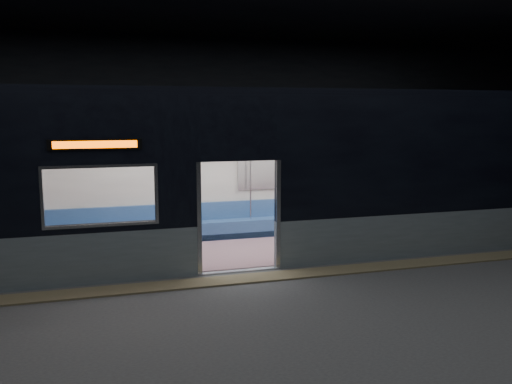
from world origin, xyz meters
name	(u,v)px	position (x,y,z in m)	size (l,w,h in m)	color
station_floor	(255,290)	(0.00, 0.00, -0.01)	(24.00, 14.00, 0.01)	#47494C
station_envelope	(255,64)	(0.00, 0.00, 3.66)	(24.00, 14.00, 5.00)	black
tactile_strip	(246,279)	(0.00, 0.55, 0.01)	(22.80, 0.50, 0.03)	#8C7F59
metro_car	(220,164)	(0.00, 2.54, 1.85)	(18.00, 3.04, 3.35)	#8695A0
passenger	(388,198)	(4.48, 3.55, 0.80)	(0.40, 0.68, 1.38)	black
handbag	(392,204)	(4.49, 3.32, 0.67)	(0.25, 0.22, 0.13)	black
transit_map	(262,172)	(1.30, 3.85, 1.51)	(1.10, 0.03, 0.71)	white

